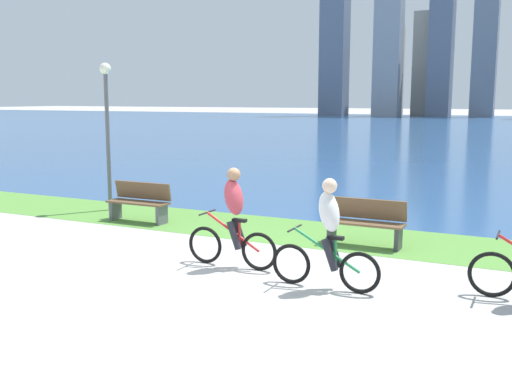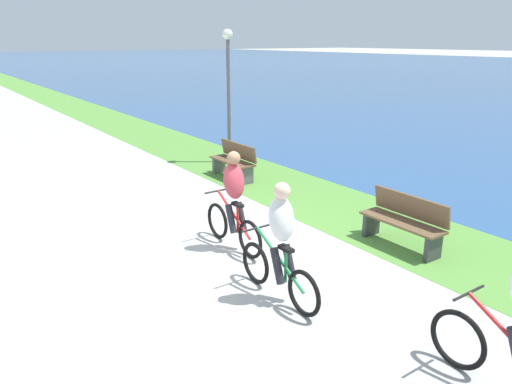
{
  "view_description": "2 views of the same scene",
  "coord_description": "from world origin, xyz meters",
  "px_view_note": "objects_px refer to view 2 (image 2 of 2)",
  "views": [
    {
      "loc": [
        4.34,
        -8.47,
        2.81
      ],
      "look_at": [
        -0.18,
        0.82,
        1.18
      ],
      "focal_mm": 41.91,
      "sensor_mm": 36.0,
      "label": 1
    },
    {
      "loc": [
        6.22,
        -3.98,
        3.39
      ],
      "look_at": [
        0.02,
        0.36,
        1.02
      ],
      "focal_mm": 34.28,
      "sensor_mm": 36.0,
      "label": 2
    }
  ],
  "objects_px": {
    "cyclist_trailing": "(280,243)",
    "bench_far_along_path": "(234,161)",
    "cyclist_lead": "(234,201)",
    "bench_near_path": "(404,221)",
    "lamppost_tall": "(228,76)"
  },
  "relations": [
    {
      "from": "cyclist_lead",
      "to": "lamppost_tall",
      "type": "bearing_deg",
      "value": 148.72
    },
    {
      "from": "bench_far_along_path",
      "to": "lamppost_tall",
      "type": "height_order",
      "value": "lamppost_tall"
    },
    {
      "from": "cyclist_lead",
      "to": "bench_near_path",
      "type": "xyz_separation_m",
      "value": [
        1.58,
        2.39,
        -0.39
      ]
    },
    {
      "from": "cyclist_lead",
      "to": "cyclist_trailing",
      "type": "height_order",
      "value": "cyclist_lead"
    },
    {
      "from": "cyclist_lead",
      "to": "cyclist_trailing",
      "type": "relative_size",
      "value": 0.99
    },
    {
      "from": "bench_far_along_path",
      "to": "bench_near_path",
      "type": "bearing_deg",
      "value": 0.38
    },
    {
      "from": "bench_near_path",
      "to": "bench_far_along_path",
      "type": "height_order",
      "value": "same"
    },
    {
      "from": "cyclist_trailing",
      "to": "lamppost_tall",
      "type": "xyz_separation_m",
      "value": [
        -7.02,
        3.59,
        1.58
      ]
    },
    {
      "from": "cyclist_lead",
      "to": "bench_far_along_path",
      "type": "distance_m",
      "value": 4.39
    },
    {
      "from": "cyclist_lead",
      "to": "lamppost_tall",
      "type": "relative_size",
      "value": 0.46
    },
    {
      "from": "cyclist_lead",
      "to": "lamppost_tall",
      "type": "xyz_separation_m",
      "value": [
        -5.22,
        3.17,
        1.58
      ]
    },
    {
      "from": "cyclist_trailing",
      "to": "bench_near_path",
      "type": "relative_size",
      "value": 1.13
    },
    {
      "from": "bench_near_path",
      "to": "bench_far_along_path",
      "type": "bearing_deg",
      "value": -179.62
    },
    {
      "from": "cyclist_trailing",
      "to": "bench_far_along_path",
      "type": "relative_size",
      "value": 1.13
    },
    {
      "from": "bench_near_path",
      "to": "lamppost_tall",
      "type": "xyz_separation_m",
      "value": [
        -6.8,
        0.78,
        1.96
      ]
    }
  ]
}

